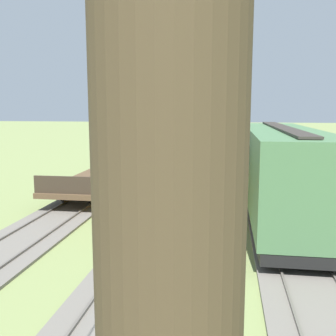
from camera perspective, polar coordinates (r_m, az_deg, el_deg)
name	(u,v)px	position (r m, az deg, el deg)	size (l,w,h in m)	color
ground_plane	(190,179)	(27.17, 3.27, -1.58)	(220.00, 220.00, 0.00)	olive
track_streetcar_siding	(262,179)	(27.45, 13.43, -1.58)	(2.80, 80.00, 0.18)	#666059
track_adjacent_siding	(191,177)	(27.47, 3.33, -1.35)	(2.80, 80.00, 0.18)	#666059
track_third_siding	(124,176)	(28.32, -6.44, -1.09)	(2.80, 80.00, 0.18)	#666059
vintage_streetcar	(184,153)	(22.65, 2.29, 2.13)	(2.65, 15.73, 5.59)	orange
coach_adjacent	(281,169)	(18.04, 15.99, -0.16)	(2.96, 13.50, 3.85)	#477047
flatcar_far_siding	(104,175)	(23.88, -9.32, -1.01)	(2.80, 12.27, 1.60)	brown
catenary_pole_foreground	(227,119)	(37.58, 8.51, 7.04)	(2.62, 0.28, 7.33)	#4C3D28
catenary_pole_mid_near	(225,129)	(19.16, 8.23, 5.56)	(2.62, 0.28, 7.33)	#4C3D28
overhead_wire_run	(179,68)	(20.04, 1.65, 14.27)	(2.42, 40.88, 0.18)	black
switch_stand	(272,156)	(35.12, 14.77, 1.64)	(0.50, 0.30, 1.24)	black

